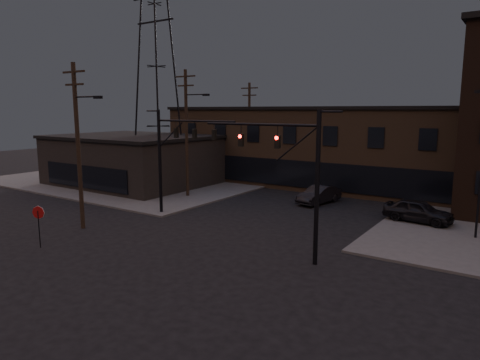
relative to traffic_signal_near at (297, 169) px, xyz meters
name	(u,v)px	position (x,y,z in m)	size (l,w,h in m)	color
ground	(164,265)	(-5.36, -4.50, -4.93)	(140.00, 140.00, 0.00)	black
sidewalk_nw	(160,175)	(-27.36, 17.50, -4.86)	(30.00, 30.00, 0.15)	#474744
building_row	(352,148)	(-5.36, 23.50, -0.93)	(40.00, 12.00, 8.00)	brown
building_left	(133,161)	(-25.36, 11.50, -2.43)	(16.00, 12.00, 5.00)	black
traffic_signal_near	(297,169)	(0.00, 0.00, 0.00)	(7.12, 0.24, 8.00)	black
traffic_signal_far	(172,150)	(-12.07, 3.50, 0.08)	(7.12, 0.24, 8.00)	black
stop_sign	(38,217)	(-13.36, -6.49, -3.09)	(0.72, 0.33, 2.48)	black
utility_pole_near	(78,142)	(-14.79, -2.50, 0.94)	(3.70, 0.28, 11.00)	black
utility_pole_mid	(187,131)	(-15.79, 9.50, 1.19)	(3.70, 0.28, 11.50)	black
utility_pole_far	(249,129)	(-16.86, 21.50, 0.85)	(2.20, 0.28, 11.00)	black
transmission_tower	(156,66)	(-23.36, 13.50, 7.57)	(7.00, 7.00, 25.00)	black
parked_car_lot_a	(418,211)	(3.82, 11.48, -3.98)	(1.89, 4.69, 1.60)	black
car_crossing	(319,195)	(-4.71, 13.78, -4.17)	(1.62, 4.64, 1.53)	black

